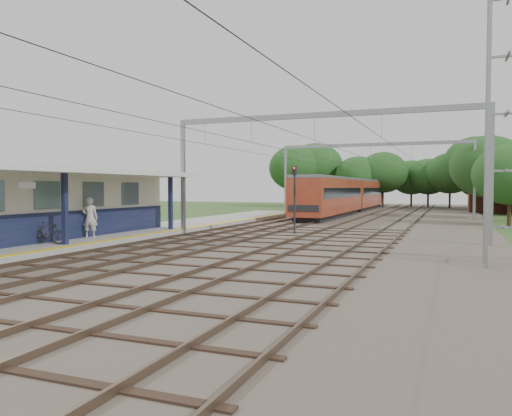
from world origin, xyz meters
The scene contains 15 objects.
ground centered at (0.00, 0.00, 0.00)m, with size 160.00×160.00×0.00m, color #2D4C1E.
ballast_bed centered at (4.00, 30.00, 0.05)m, with size 18.00×90.00×0.10m, color #473D33.
platform centered at (-7.50, 14.00, 0.17)m, with size 5.00×52.00×0.35m, color gray.
yellow_stripe centered at (-5.25, 14.00, 0.35)m, with size 0.45×52.00×0.01m, color yellow.
station_building centered at (-8.88, 7.00, 2.04)m, with size 3.41×18.00×3.40m.
canopy centered at (-7.77, 6.00, 3.64)m, with size 6.40×20.00×3.44m.
rail_tracks centered at (1.50, 30.00, 0.18)m, with size 11.80×88.00×0.15m.
catenary_system centered at (3.39, 25.28, 5.51)m, with size 17.22×88.00×7.00m.
lattice_pylon centered at (12.00, 8.00, 6.00)m, with size 1.30×1.30×12.00m.
tree_band centered at (3.84, 57.12, 4.92)m, with size 31.72×30.88×8.82m.
house_far centered at (16.00, 52.00, 3.23)m, with size 8.00×6.12×8.66m.
person centered at (-6.79, 8.72, 1.38)m, with size 0.75×0.49×2.07m, color beige.
bicycle centered at (-6.66, 5.80, 0.85)m, with size 0.47×1.68×1.01m, color black.
train centered at (-0.50, 43.87, 2.14)m, with size 2.92×36.33×3.83m.
signal_post centered at (1.35, 17.38, 2.61)m, with size 0.33×0.30×4.20m.
Camera 1 is at (10.29, -11.60, 2.91)m, focal length 35.00 mm.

